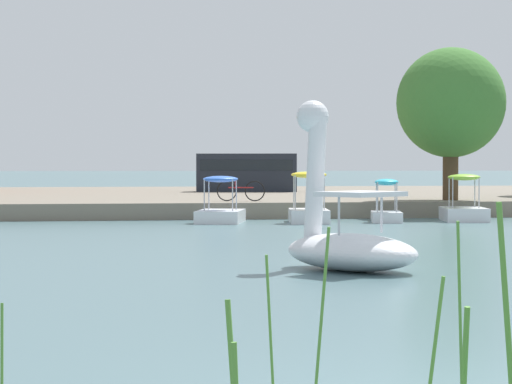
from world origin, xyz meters
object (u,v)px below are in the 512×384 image
(swan_boat, at_px, (346,235))
(pedal_boat_cyan, at_px, (386,208))
(pedal_boat_yellow, at_px, (309,208))
(parked_van, at_px, (247,171))
(pedal_boat_lime, at_px, (464,209))
(tree_sapling_by_fence, at_px, (451,103))
(pedal_boat_blue, at_px, (221,209))
(bicycle_parked, at_px, (241,191))

(swan_boat, relative_size, pedal_boat_cyan, 1.51)
(pedal_boat_yellow, xyz_separation_m, pedal_boat_cyan, (2.48, 0.07, -0.04))
(swan_boat, bearing_deg, parked_van, 84.83)
(pedal_boat_cyan, xyz_separation_m, pedal_boat_lime, (2.57, 0.16, -0.04))
(tree_sapling_by_fence, bearing_deg, pedal_boat_blue, -159.13)
(pedal_boat_blue, height_order, pedal_boat_lime, pedal_boat_lime)
(pedal_boat_yellow, height_order, tree_sapling_by_fence, tree_sapling_by_fence)
(pedal_boat_blue, xyz_separation_m, pedal_boat_lime, (7.71, -0.29, -0.02))
(bicycle_parked, xyz_separation_m, parked_van, (2.07, 12.79, 0.60))
(tree_sapling_by_fence, bearing_deg, pedal_boat_lime, -102.73)
(pedal_boat_yellow, bearing_deg, swan_boat, -99.16)
(pedal_boat_yellow, bearing_deg, tree_sapling_by_fence, 32.78)
(bicycle_parked, bearing_deg, pedal_boat_lime, -28.22)
(swan_boat, xyz_separation_m, pedal_boat_yellow, (2.29, 14.21, -0.14))
(pedal_boat_yellow, xyz_separation_m, pedal_boat_lime, (5.05, 0.23, -0.07))
(pedal_boat_blue, relative_size, pedal_boat_cyan, 1.32)
(pedal_boat_blue, relative_size, bicycle_parked, 1.59)
(pedal_boat_cyan, bearing_deg, swan_boat, -108.47)
(pedal_boat_blue, distance_m, pedal_boat_lime, 7.72)
(pedal_boat_blue, bearing_deg, bicycle_parked, 71.68)
(swan_boat, xyz_separation_m, bicycle_parked, (0.71, 18.00, 0.30))
(tree_sapling_by_fence, xyz_separation_m, bicycle_parked, (-7.43, 0.02, -3.04))
(swan_boat, xyz_separation_m, pedal_boat_lime, (7.34, 14.44, -0.21))
(pedal_boat_blue, bearing_deg, pedal_boat_lime, -2.19)
(swan_boat, relative_size, pedal_boat_yellow, 1.29)
(pedal_boat_blue, xyz_separation_m, parked_van, (3.16, 16.06, 1.09))
(tree_sapling_by_fence, bearing_deg, parked_van, 112.69)
(tree_sapling_by_fence, xyz_separation_m, parked_van, (-5.36, 12.81, -2.44))
(pedal_boat_cyan, bearing_deg, pedal_boat_blue, 174.95)
(pedal_boat_cyan, relative_size, parked_van, 0.40)
(swan_boat, xyz_separation_m, tree_sapling_by_fence, (8.14, 17.98, 3.34))
(pedal_boat_blue, bearing_deg, tree_sapling_by_fence, 20.87)
(pedal_boat_blue, bearing_deg, pedal_boat_yellow, -11.08)
(pedal_boat_lime, distance_m, parked_van, 17.01)
(pedal_boat_yellow, xyz_separation_m, parked_van, (0.49, 16.58, 1.04))
(pedal_boat_yellow, relative_size, tree_sapling_by_fence, 0.43)
(pedal_boat_blue, relative_size, tree_sapling_by_fence, 0.48)
(pedal_boat_lime, distance_m, tree_sapling_by_fence, 5.08)
(swan_boat, bearing_deg, pedal_boat_blue, 91.44)
(tree_sapling_by_fence, height_order, parked_van, tree_sapling_by_fence)
(pedal_boat_lime, relative_size, tree_sapling_by_fence, 0.44)
(pedal_boat_cyan, height_order, parked_van, parked_van)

